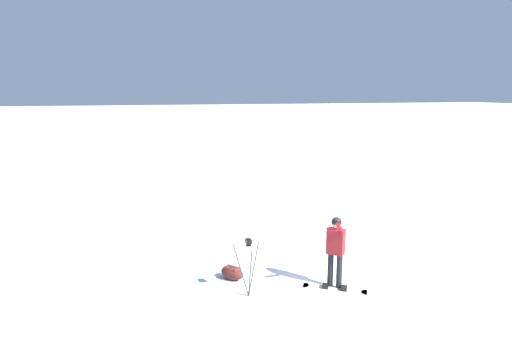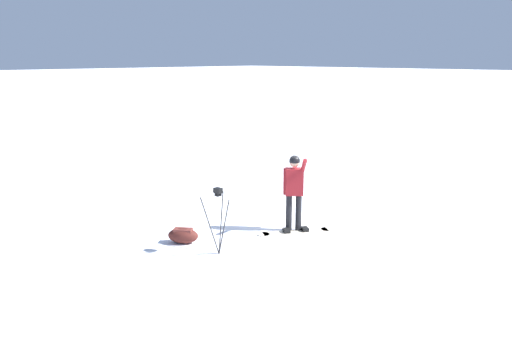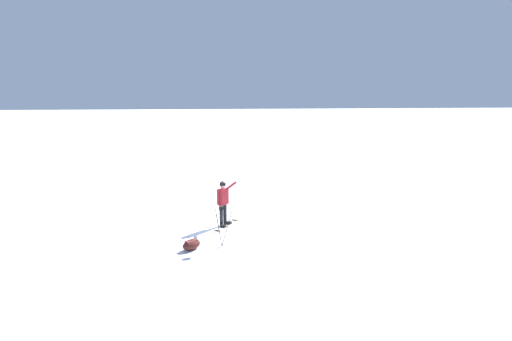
% 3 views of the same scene
% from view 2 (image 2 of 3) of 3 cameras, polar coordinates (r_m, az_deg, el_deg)
% --- Properties ---
extents(ground_plane, '(300.00, 300.00, 0.00)m').
position_cam_2_polar(ground_plane, '(12.38, 4.92, -5.51)').
color(ground_plane, white).
extents(snowboarder, '(0.52, 0.77, 1.79)m').
position_cam_2_polar(snowboarder, '(11.21, 4.40, -1.67)').
color(snowboarder, black).
rests_on(snowboarder, ground_plane).
extents(snowboard, '(1.55, 1.11, 0.10)m').
position_cam_2_polar(snowboard, '(11.42, 4.57, -6.97)').
color(snowboard, beige).
rests_on(snowboard, ground_plane).
extents(gear_bag_large, '(0.67, 0.74, 0.33)m').
position_cam_2_polar(gear_bag_large, '(10.82, -8.37, -7.37)').
color(gear_bag_large, '#4C1E19').
rests_on(gear_bag_large, ground_plane).
extents(camera_tripod, '(0.64, 0.57, 1.38)m').
position_cam_2_polar(camera_tripod, '(9.91, -4.37, -4.24)').
color(camera_tripod, '#262628').
rests_on(camera_tripod, ground_plane).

